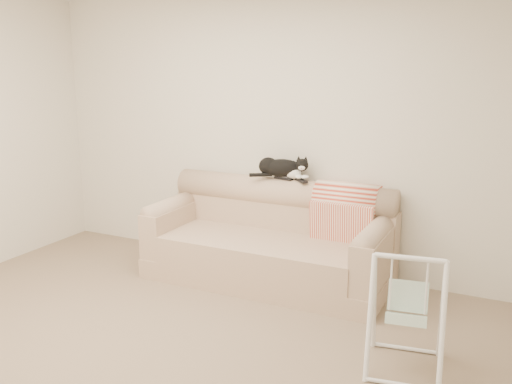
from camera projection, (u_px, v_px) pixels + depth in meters
ground_plane at (161, 355)px, 3.93m from camera, size 5.00×5.00×0.00m
room_shell at (151, 134)px, 3.58m from camera, size 5.04×4.04×2.60m
sofa at (270, 242)px, 5.22m from camera, size 2.20×0.93×0.90m
remote_a at (284, 178)px, 5.29m from camera, size 0.19×0.08×0.03m
remote_b at (301, 180)px, 5.19m from camera, size 0.16×0.15×0.02m
tuxedo_cat at (282, 168)px, 5.28m from camera, size 0.55×0.30×0.22m
throw_blanket at (347, 205)px, 5.06m from camera, size 0.57×0.38×0.58m
baby_swing at (407, 313)px, 3.68m from camera, size 0.55×0.58×0.79m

